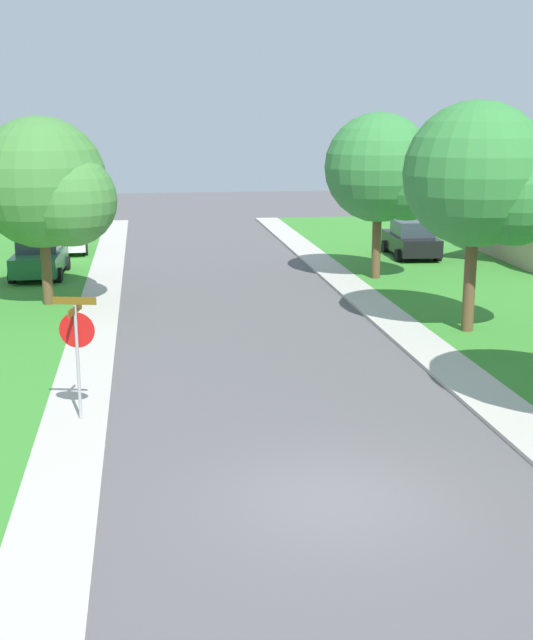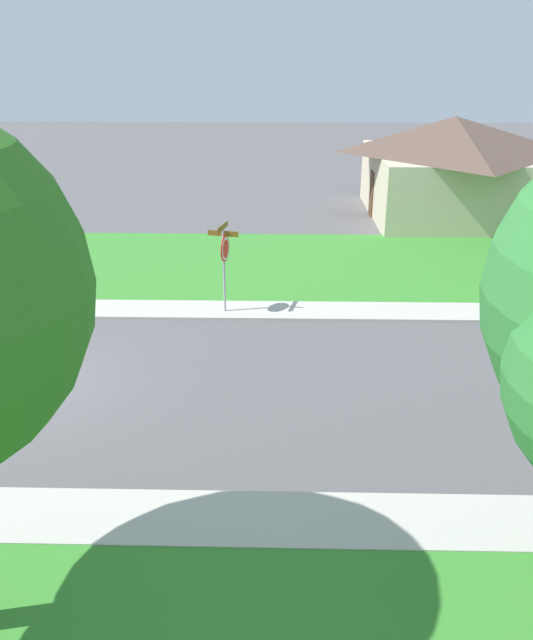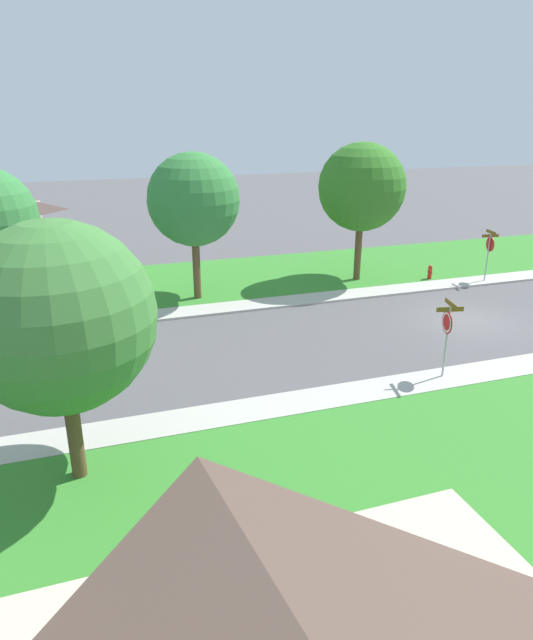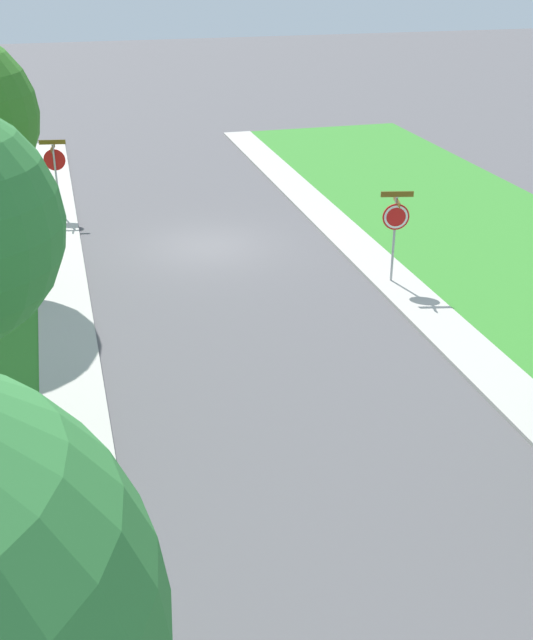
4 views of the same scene
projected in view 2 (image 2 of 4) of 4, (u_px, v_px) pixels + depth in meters
ground_plane at (25, 385)px, 15.30m from camera, size 120.00×120.00×0.00m
sidewalk_west at (476, 313)px, 19.35m from camera, size 1.40×56.00×0.10m
lawn_west at (441, 265)px, 23.68m from camera, size 8.00×56.00×0.08m
stop_sign_far_corner at (224, 254)px, 18.67m from camera, size 0.90×0.90×2.77m
house_left_setback at (451, 166)px, 29.93m from camera, size 9.08×7.89×4.60m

